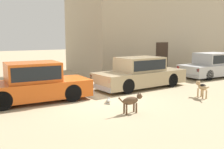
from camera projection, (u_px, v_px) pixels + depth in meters
ground_plane at (96, 99)px, 10.14m from camera, size 80.00×80.00×0.00m
parked_sedan_nearest at (34, 82)px, 9.72m from camera, size 4.40×1.98×1.51m
parked_sedan_second at (140, 73)px, 12.46m from camera, size 4.88×1.86×1.49m
parked_sedan_third at (213, 65)px, 15.82m from camera, size 4.65×1.99×1.49m
apartment_block at (158, 13)px, 20.11m from camera, size 13.46×5.25×8.61m
stray_dog_spotted at (132, 101)px, 8.26m from camera, size 0.95×0.23×0.64m
stray_dog_tan at (202, 87)px, 10.42m from camera, size 0.46×0.94×0.67m
stray_cat at (108, 100)px, 9.68m from camera, size 0.46×0.53×0.16m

